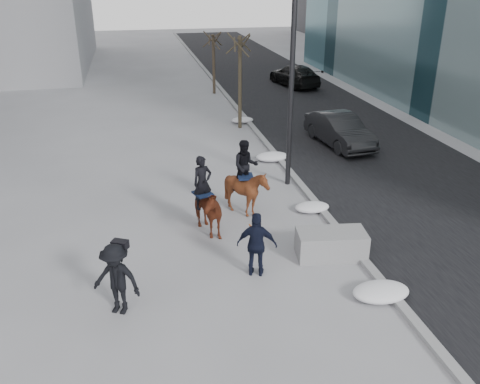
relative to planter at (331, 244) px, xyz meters
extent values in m
plane|color=gray|center=(-2.24, 0.30, -0.37)|extent=(120.00, 120.00, 0.00)
cube|color=black|center=(4.76, 10.30, -0.37)|extent=(8.00, 90.00, 0.01)
cube|color=gray|center=(0.76, 10.30, -0.31)|extent=(0.25, 90.00, 0.12)
cube|color=gray|center=(0.00, 0.00, 0.00)|extent=(1.98, 1.18, 0.75)
imported|color=black|center=(3.95, 9.13, 0.34)|extent=(1.99, 4.45, 1.42)
imported|color=black|center=(5.92, 21.92, 0.33)|extent=(2.74, 5.09, 1.40)
imported|color=#522310|center=(-3.21, 2.08, 0.40)|extent=(1.39, 2.02, 1.56)
imported|color=black|center=(-3.21, 2.23, 1.19)|extent=(0.69, 0.56, 1.63)
cube|color=#0D1832|center=(-3.21, 2.23, 0.85)|extent=(0.64, 0.69, 0.06)
imported|color=#46240E|center=(-1.70, 3.04, 0.43)|extent=(1.43, 1.58, 1.61)
imported|color=black|center=(-1.70, 3.19, 1.24)|extent=(0.87, 0.71, 1.68)
cube|color=#0E1935|center=(-1.70, 3.19, 0.89)|extent=(0.53, 0.60, 0.06)
imported|color=black|center=(-2.22, -0.46, 0.50)|extent=(1.11, 0.74, 1.75)
cylinder|color=#DB5B0C|center=(-2.27, 0.09, 0.78)|extent=(0.04, 0.18, 0.07)
imported|color=black|center=(-5.70, -1.34, 0.50)|extent=(1.31, 1.10, 1.75)
cube|color=black|center=(-5.55, -1.09, 1.25)|extent=(0.42, 0.36, 0.20)
cylinder|color=black|center=(0.36, 5.25, 4.13)|extent=(0.18, 0.18, 9.00)
ellipsoid|color=silver|center=(0.46, -2.11, -0.20)|extent=(1.41, 0.90, 0.36)
ellipsoid|color=silver|center=(0.46, 7.77, -0.20)|extent=(1.36, 0.86, 0.35)
ellipsoid|color=silver|center=(0.46, 13.60, -0.23)|extent=(1.15, 0.73, 0.29)
ellipsoid|color=silver|center=(0.46, 2.82, -0.23)|extent=(1.15, 0.73, 0.29)
camera|label=1|loc=(-4.99, -11.40, 6.90)|focal=38.00mm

